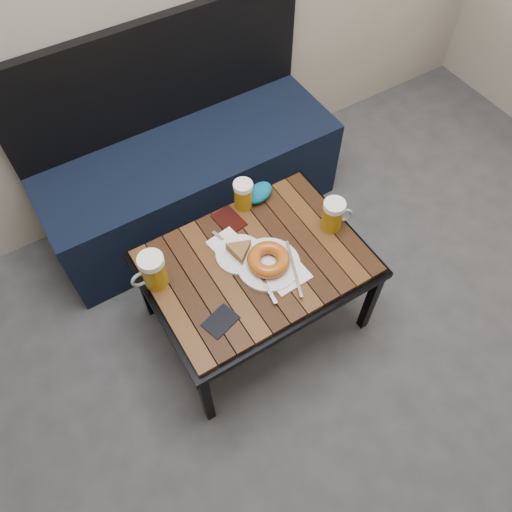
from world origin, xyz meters
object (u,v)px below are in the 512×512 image
beer_mug_centre (244,194)px  passport_burgundy (229,220)px  beer_mug_left (153,271)px  passport_navy (221,321)px  bench (189,173)px  plate_bagel (269,262)px  beer_mug_right (333,215)px  knit_pouch (259,193)px  plate_pie (240,252)px  cafe_table (256,266)px

beer_mug_centre → passport_burgundy: (-0.09, -0.04, -0.06)m
beer_mug_left → passport_navy: bearing=113.8°
bench → passport_burgundy: bearing=-95.9°
beer_mug_centre → plate_bagel: beer_mug_centre is taller
beer_mug_right → plate_bagel: (-0.31, -0.03, -0.04)m
passport_burgundy → knit_pouch: bearing=6.7°
plate_pie → passport_burgundy: size_ratio=1.44×
cafe_table → beer_mug_left: beer_mug_left is taller
beer_mug_left → plate_bagel: (0.39, -0.16, -0.05)m
bench → plate_bagel: 0.79m
beer_mug_left → beer_mug_centre: 0.49m
beer_mug_left → bench: bearing=-125.9°
cafe_table → beer_mug_left: size_ratio=5.58×
bench → plate_bagel: bearing=-92.4°
beer_mug_centre → plate_pie: 0.26m
beer_mug_centre → beer_mug_right: size_ratio=0.92×
cafe_table → plate_bagel: bearing=-60.4°
plate_pie → cafe_table: bearing=-51.3°
plate_bagel → knit_pouch: plate_bagel is taller
beer_mug_right → cafe_table: bearing=-162.3°
cafe_table → passport_navy: passport_navy is taller
beer_mug_centre → plate_pie: bearing=-150.1°
passport_burgundy → passport_navy: bearing=-130.7°
cafe_table → plate_bagel: 0.09m
passport_burgundy → plate_pie: bearing=-113.2°
bench → plate_pie: 0.70m
beer_mug_left → beer_mug_right: (0.70, -0.13, -0.01)m
passport_navy → knit_pouch: size_ratio=0.90×
beer_mug_left → cafe_table: bearing=162.1°
knit_pouch → beer_mug_right: bearing=-59.0°
bench → passport_burgundy: bench is taller
beer_mug_centre → knit_pouch: (0.07, -0.00, -0.03)m
passport_navy → knit_pouch: knit_pouch is taller
beer_mug_right → passport_navy: beer_mug_right is taller
bench → cafe_table: 0.73m
beer_mug_centre → passport_burgundy: 0.12m
beer_mug_left → knit_pouch: 0.56m
passport_navy → beer_mug_centre: bearing=123.9°
beer_mug_left → knit_pouch: beer_mug_left is taller
cafe_table → passport_burgundy: bearing=88.2°
bench → cafe_table: (-0.06, -0.71, 0.16)m
plate_pie → beer_mug_centre: bearing=55.8°
cafe_table → beer_mug_centre: beer_mug_centre is taller
plate_bagel → knit_pouch: size_ratio=2.38×
passport_navy → passport_burgundy: same height
beer_mug_left → plate_pie: beer_mug_left is taller
cafe_table → beer_mug_right: beer_mug_right is taller
plate_pie → passport_navy: size_ratio=1.58×
bench → passport_navy: bearing=-109.0°
passport_navy → beer_mug_right: bearing=86.8°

